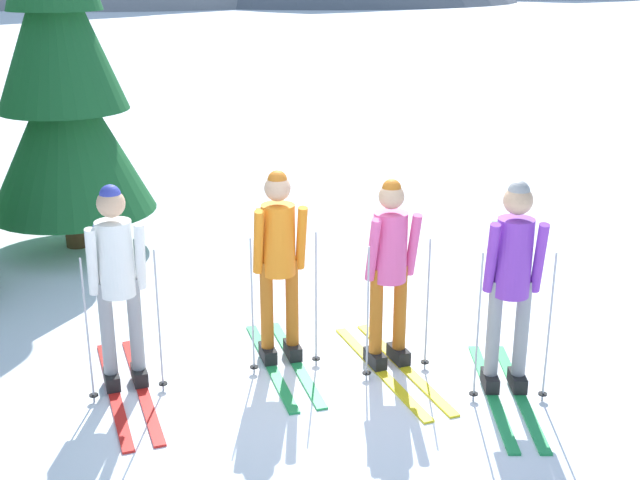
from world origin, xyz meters
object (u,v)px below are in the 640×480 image
skier_in_orange (278,257)px  pine_tree_near (61,68)px  skier_in_pink (390,269)px  skier_in_purple (512,276)px  skier_in_white (117,277)px

skier_in_orange → pine_tree_near: bearing=126.2°
skier_in_pink → skier_in_purple: 0.99m
pine_tree_near → skier_in_pink: bearing=-46.1°
skier_in_orange → pine_tree_near: (-2.34, 3.20, 1.19)m
skier_in_white → skier_in_orange: size_ratio=1.07×
skier_in_purple → pine_tree_near: (-4.12, 3.86, 1.16)m
skier_in_white → skier_in_orange: skier_in_white is taller
skier_in_white → skier_in_pink: (2.17, 0.18, -0.06)m
skier_in_orange → skier_in_pink: bearing=-11.4°
skier_in_orange → pine_tree_near: size_ratio=0.36×
skier_in_orange → skier_in_pink: (0.91, -0.18, -0.06)m
skier_in_white → pine_tree_near: 3.90m
skier_in_purple → skier_in_pink: bearing=151.1°
skier_in_orange → skier_in_pink: skier_in_orange is taller
skier_in_white → skier_in_purple: skier_in_purple is taller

